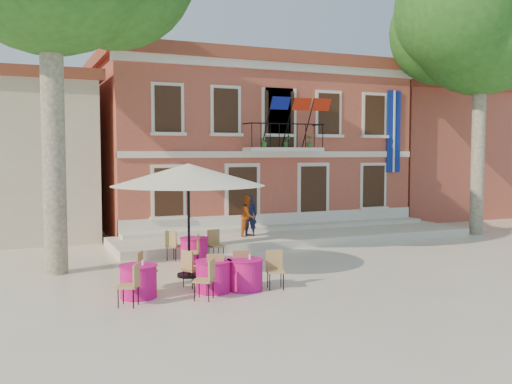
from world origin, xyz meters
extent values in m
plane|color=beige|center=(0.00, 0.00, 0.00)|extent=(90.00, 90.00, 0.00)
cube|color=#B95042|center=(2.00, 10.00, 3.50)|extent=(13.00, 8.00, 7.00)
cube|color=brown|center=(2.00, 10.00, 7.25)|extent=(13.50, 8.50, 0.50)
cube|color=silver|center=(2.00, 6.05, 6.85)|extent=(13.30, 0.35, 0.35)
cube|color=silver|center=(2.00, 5.55, 3.50)|extent=(3.20, 0.90, 0.15)
cube|color=black|center=(2.00, 5.15, 4.50)|extent=(3.20, 0.04, 0.04)
cube|color=navy|center=(7.60, 5.94, 4.30)|extent=(0.70, 0.05, 3.60)
cube|color=navy|center=(1.10, 4.80, 5.25)|extent=(0.76, 0.27, 0.47)
cube|color=red|center=(2.00, 4.80, 5.25)|extent=(0.76, 0.29, 0.47)
cube|color=red|center=(2.90, 4.80, 5.25)|extent=(0.76, 0.27, 0.47)
imported|color=#26591E|center=(1.00, 5.25, 3.82)|extent=(0.43, 0.37, 0.48)
imported|color=#26591E|center=(2.00, 5.25, 3.82)|extent=(0.26, 0.21, 0.48)
imported|color=#26591E|center=(3.00, 5.25, 3.82)|extent=(0.27, 0.27, 0.48)
cube|color=#B95042|center=(14.00, 11.00, 3.00)|extent=(9.00, 9.00, 6.00)
cube|color=brown|center=(14.00, 11.00, 6.20)|extent=(9.40, 9.40, 0.40)
cube|color=silver|center=(2.00, 4.40, 0.15)|extent=(14.00, 3.40, 0.30)
cylinder|color=#A59E84|center=(-6.93, 1.71, 3.91)|extent=(0.63, 0.63, 7.82)
cylinder|color=#A59E84|center=(9.58, 2.94, 3.70)|extent=(0.54, 0.54, 7.40)
sphere|color=#1D5119|center=(9.58, 2.94, 8.66)|extent=(5.92, 5.92, 5.92)
cylinder|color=black|center=(-3.63, -0.14, 0.04)|extent=(0.66, 0.66, 0.08)
cylinder|color=black|center=(-3.63, -0.14, 1.37)|extent=(0.07, 0.07, 2.73)
cone|color=silver|center=(-3.63, -0.14, 2.79)|extent=(4.15, 4.15, 0.60)
imported|color=#101637|center=(-0.01, 4.29, 1.06)|extent=(0.63, 0.49, 1.51)
imported|color=#C95617|center=(-0.04, 4.28, 1.06)|extent=(0.93, 0.91, 1.51)
cylinder|color=#BF1268|center=(-3.58, -2.04, 0.38)|extent=(0.84, 0.84, 0.75)
cylinder|color=#BF1268|center=(-3.58, -2.04, 0.76)|extent=(0.90, 0.90, 0.02)
cube|color=tan|center=(-3.89, -1.36, 0.47)|extent=(0.55, 0.55, 0.95)
cube|color=tan|center=(-4.02, -2.65, 0.47)|extent=(0.59, 0.59, 0.95)
cube|color=tan|center=(-2.84, -2.12, 0.47)|extent=(0.46, 0.46, 0.95)
cylinder|color=#BF1268|center=(-2.79, -2.16, 0.38)|extent=(0.84, 0.84, 0.75)
cylinder|color=#BF1268|center=(-2.79, -2.16, 0.76)|extent=(0.90, 0.90, 0.02)
cube|color=tan|center=(-2.07, -2.36, 0.47)|extent=(0.52, 0.52, 0.95)
cube|color=tan|center=(-3.52, -1.97, 0.47)|extent=(0.52, 0.52, 0.95)
cylinder|color=#BF1268|center=(-5.37, -1.87, 0.38)|extent=(0.84, 0.84, 0.75)
cylinder|color=#BF1268|center=(-5.37, -1.87, 0.76)|extent=(0.90, 0.90, 0.02)
cube|color=tan|center=(-5.73, -2.53, 0.47)|extent=(0.57, 0.57, 0.95)
cube|color=tan|center=(-5.00, -1.21, 0.47)|extent=(0.57, 0.57, 0.95)
cylinder|color=#BF1268|center=(-2.92, 1.69, 0.38)|extent=(0.84, 0.84, 0.75)
cylinder|color=#BF1268|center=(-2.92, 1.69, 0.76)|extent=(0.90, 0.90, 0.02)
cube|color=tan|center=(-2.18, 1.79, 0.47)|extent=(0.47, 0.47, 0.95)
cube|color=tan|center=(-3.38, 2.29, 0.47)|extent=(0.59, 0.59, 0.95)
cube|color=tan|center=(-3.21, 1.00, 0.47)|extent=(0.55, 0.55, 0.95)
camera|label=1|loc=(-8.00, -14.97, 3.39)|focal=40.00mm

